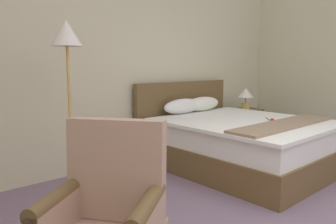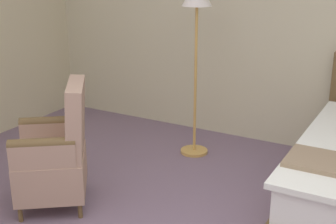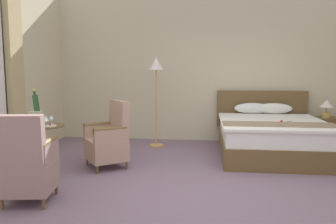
{
  "view_description": "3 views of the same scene",
  "coord_description": "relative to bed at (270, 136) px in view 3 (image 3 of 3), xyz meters",
  "views": [
    {
      "loc": [
        -2.36,
        -0.56,
        1.32
      ],
      "look_at": [
        -0.82,
        1.17,
        0.99
      ],
      "focal_mm": 35.0,
      "sensor_mm": 36.0,
      "label": 1
    },
    {
      "loc": [
        0.95,
        -1.66,
        1.93
      ],
      "look_at": [
        -0.64,
        1.18,
        0.85
      ],
      "focal_mm": 50.0,
      "sensor_mm": 36.0,
      "label": 2
    },
    {
      "loc": [
        -0.03,
        -3.87,
        1.44
      ],
      "look_at": [
        -0.6,
        0.94,
        0.86
      ],
      "focal_mm": 35.0,
      "sensor_mm": 36.0,
      "label": 3
    }
  ],
  "objects": [
    {
      "name": "wall_headboard_side",
      "position": [
        -1.09,
        1.16,
        1.21
      ],
      "size": [
        6.52,
        0.12,
        3.11
      ],
      "color": "beige",
      "rests_on": "ground"
    },
    {
      "name": "nightstand",
      "position": [
        1.17,
        0.71,
        -0.05
      ],
      "size": [
        0.53,
        0.42,
        0.58
      ],
      "color": "brown",
      "rests_on": "ground"
    },
    {
      "name": "armchair_facing_bed",
      "position": [
        -3.06,
        -2.53,
        0.1
      ],
      "size": [
        0.59,
        0.61,
        1.01
      ],
      "color": "brown",
      "rests_on": "ground"
    },
    {
      "name": "bed",
      "position": [
        0.0,
        0.0,
        0.0
      ],
      "size": [
        1.79,
        2.16,
        1.07
      ],
      "color": "brown",
      "rests_on": "ground"
    },
    {
      "name": "snack_plate",
      "position": [
        -3.22,
        -1.65,
        0.38
      ],
      "size": [
        0.15,
        0.15,
        0.04
      ],
      "color": "white",
      "rests_on": "side_table_round"
    },
    {
      "name": "wine_glass_near_edge",
      "position": [
        -3.3,
        -1.46,
        0.46
      ],
      "size": [
        0.07,
        0.07,
        0.13
      ],
      "color": "white",
      "rests_on": "side_table_round"
    },
    {
      "name": "side_table_round",
      "position": [
        -3.37,
        -1.6,
        0.07
      ],
      "size": [
        0.59,
        0.59,
        0.72
      ],
      "color": "brown",
      "rests_on": "ground"
    },
    {
      "name": "bedside_lamp",
      "position": [
        1.17,
        0.71,
        0.48
      ],
      "size": [
        0.26,
        0.26,
        0.35
      ],
      "color": "tan",
      "rests_on": "nightstand"
    },
    {
      "name": "wine_glass_near_bucket",
      "position": [
        -3.26,
        -1.7,
        0.48
      ],
      "size": [
        0.08,
        0.08,
        0.15
      ],
      "color": "white",
      "rests_on": "side_table_round"
    },
    {
      "name": "floor_lamp_brass",
      "position": [
        -2.09,
        0.44,
        1.07
      ],
      "size": [
        0.29,
        0.29,
        1.74
      ],
      "color": "gold",
      "rests_on": "ground"
    },
    {
      "name": "champagne_bucket",
      "position": [
        -3.44,
        -1.61,
        0.53
      ],
      "size": [
        0.18,
        0.18,
        0.5
      ],
      "color": "#B0B79E",
      "rests_on": "side_table_round"
    },
    {
      "name": "armchair_by_window",
      "position": [
        -2.59,
        -1.05,
        0.08
      ],
      "size": [
        0.79,
        0.8,
        1.02
      ],
      "color": "brown",
      "rests_on": "ground"
    },
    {
      "name": "ground_plane",
      "position": [
        -1.09,
        -1.95,
        -0.34
      ],
      "size": [
        7.9,
        7.9,
        0.0
      ],
      "primitive_type": "plane",
      "color": "slate"
    }
  ]
}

